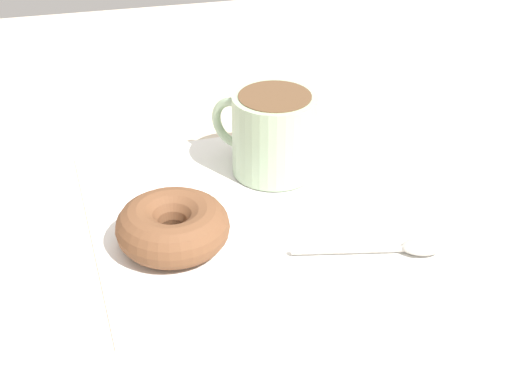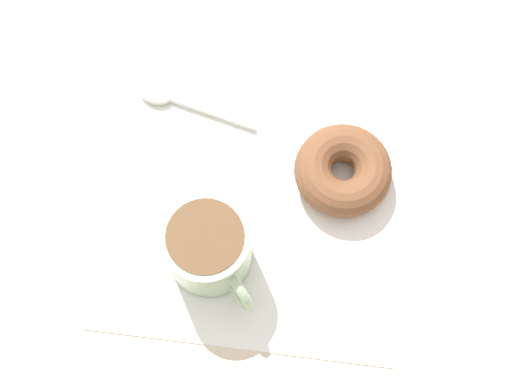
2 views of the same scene
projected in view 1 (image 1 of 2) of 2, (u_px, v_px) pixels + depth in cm
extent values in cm
cube|color=beige|center=(291.00, 234.00, 77.70)|extent=(120.00, 120.00, 2.00)
cube|color=white|center=(256.00, 212.00, 78.68)|extent=(31.69, 31.69, 0.30)
cylinder|color=#9EB793|center=(274.00, 134.00, 82.70)|extent=(8.20, 8.20, 8.05)
cylinder|color=brown|center=(275.00, 99.00, 80.68)|extent=(7.00, 7.00, 0.60)
torus|color=#9EB793|center=(235.00, 123.00, 84.75)|extent=(4.46, 4.46, 5.41)
torus|color=brown|center=(173.00, 227.00, 72.94)|extent=(9.82, 9.82, 3.80)
ellipsoid|color=#B7B2A8|center=(422.00, 247.00, 72.97)|extent=(3.98, 3.01, 0.90)
cylinder|color=#B7B2A8|center=(351.00, 250.00, 72.83)|extent=(10.14, 2.40, 0.56)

